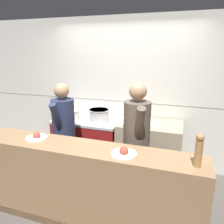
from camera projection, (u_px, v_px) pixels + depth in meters
ground_plane at (99, 205)px, 2.99m from camera, size 14.00×14.00×0.00m
wall_back_tiled at (126, 93)px, 3.89m from camera, size 8.00×0.06×2.60m
oven_range at (89, 142)px, 3.93m from camera, size 1.14×0.71×0.88m
prep_counter at (149, 150)px, 3.60m from camera, size 1.00×0.65×0.91m
pass_counter at (84, 185)px, 2.59m from camera, size 2.71×0.45×0.99m
stock_pot at (72, 114)px, 3.84m from camera, size 0.26×0.26×0.14m
sauce_pot at (99, 115)px, 3.66m from camera, size 0.34×0.34×0.21m
mixing_bowl_steel at (151, 121)px, 3.45m from camera, size 0.25×0.25×0.10m
chefs_knife at (133, 125)px, 3.38m from camera, size 0.36×0.25×0.02m
plated_dish_main at (37, 137)px, 2.66m from camera, size 0.26×0.26×0.09m
plated_dish_appetiser at (124, 153)px, 2.25m from camera, size 0.27×0.27×0.10m
pepper_mill at (199, 150)px, 1.98m from camera, size 0.08×0.08×0.33m
chef_head_cook at (64, 131)px, 3.21m from camera, size 0.36×0.70×1.60m
chef_sous at (136, 139)px, 2.82m from camera, size 0.43×0.72×1.67m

